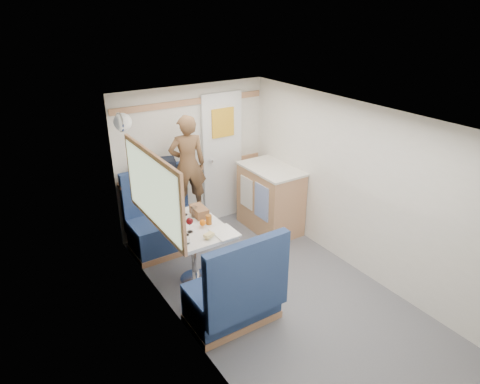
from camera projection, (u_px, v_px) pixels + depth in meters
floor at (294, 307)px, 4.55m from camera, size 4.50×4.50×0.00m
ceiling at (305, 124)px, 3.73m from camera, size 4.50×4.50×0.00m
wall_back at (193, 158)px, 5.86m from camera, size 2.20×0.02×2.00m
wall_left at (198, 258)px, 3.60m from camera, size 0.02×4.50×2.00m
wall_right at (376, 198)px, 4.68m from camera, size 0.02×4.50×2.00m
oak_trim_low at (194, 169)px, 5.91m from camera, size 2.15×0.02×0.08m
oak_trim_high at (191, 102)px, 5.53m from camera, size 2.15×0.02×0.08m
side_window at (152, 190)px, 4.27m from camera, size 0.04×1.30×0.72m
rear_door at (222, 155)px, 6.07m from camera, size 0.62×0.12×1.86m
dinette_table at (194, 238)px, 4.76m from camera, size 0.62×0.92×0.72m
bench_far at (164, 227)px, 5.53m from camera, size 0.90×0.59×1.05m
bench_near at (235, 299)px, 4.21m from camera, size 0.90×0.59×1.05m
ledge at (153, 179)px, 5.49m from camera, size 0.90×0.14×0.04m
dome_light at (123, 122)px, 4.74m from camera, size 0.20×0.20×0.20m
galley_counter at (270, 198)px, 5.95m from camera, size 0.57×0.92×0.92m
person at (188, 165)px, 5.39m from camera, size 0.53×0.41×1.28m
duffel_bag at (156, 169)px, 5.47m from camera, size 0.53×0.36×0.23m
tray at (225, 232)px, 4.54m from camera, size 0.24×0.31×0.02m
orange_fruit at (203, 223)px, 4.65m from camera, size 0.07×0.07×0.07m
cheese_block at (209, 235)px, 4.43m from camera, size 0.12×0.09×0.04m
wine_glass at (190, 222)px, 4.52m from camera, size 0.08×0.08×0.17m
tumbler_left at (187, 239)px, 4.34m from camera, size 0.06×0.06×0.10m
tumbler_right at (194, 212)px, 4.87m from camera, size 0.07×0.07×0.12m
beer_glass at (209, 220)px, 4.71m from camera, size 0.07×0.07×0.11m
pepper_grinder at (186, 218)px, 4.76m from camera, size 0.04×0.04×0.10m
salt_grinder at (187, 219)px, 4.75m from camera, size 0.03×0.03×0.08m
bread_loaf at (199, 211)px, 4.90m from camera, size 0.15×0.26×0.11m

